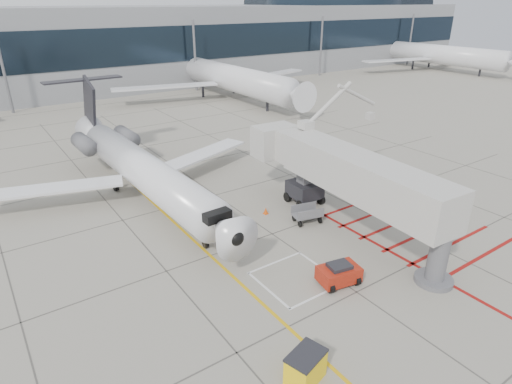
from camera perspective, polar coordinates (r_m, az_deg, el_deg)
ground_plane at (r=27.65m, az=7.17°, el=-8.96°), size 260.00×260.00×0.00m
regional_jet at (r=33.13m, az=-13.47°, el=4.22°), size 25.74×31.99×8.18m
jet_bridge at (r=29.35m, az=13.81°, el=0.97°), size 10.14×19.53×7.61m
pushback_tug at (r=25.49m, az=10.98°, el=-10.57°), size 2.58×1.89×1.37m
spill_bin at (r=19.83m, az=6.62°, el=-22.17°), size 1.94×1.55×1.47m
baggage_cart at (r=31.71m, az=6.83°, el=-2.95°), size 2.32×1.76×1.31m
ground_power_unit at (r=37.28m, az=15.24°, el=0.91°), size 2.37×1.80×1.66m
cone_nose at (r=29.23m, az=-6.75°, el=-6.35°), size 0.38×0.38×0.53m
cone_side at (r=32.88m, az=1.31°, el=-2.51°), size 0.37×0.37×0.52m
terminal_building at (r=91.06m, az=-18.94°, el=17.94°), size 180.00×28.00×14.00m
terminal_glass_band at (r=77.66m, az=-15.84°, el=18.17°), size 180.00×0.10×6.00m
terminal_dome at (r=122.19m, az=10.92°, el=23.34°), size 40.00×28.00×28.00m
bg_aircraft_c at (r=73.57m, az=-4.31°, el=17.19°), size 36.74×40.82×12.25m
bg_aircraft_e at (r=112.85m, az=22.47°, el=18.08°), size 37.91×42.12×12.64m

